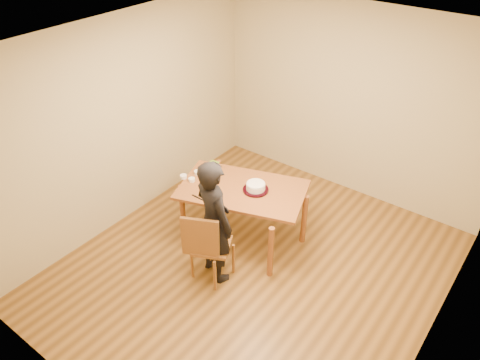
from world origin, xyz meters
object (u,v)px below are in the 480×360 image
Objects in this scene: dining_chair at (212,246)px; cake at (256,186)px; cake_plate at (256,190)px; dining_table at (242,190)px; person at (214,221)px.

cake reaches higher than dining_chair.
cake is at bearing 0.00° from cake_plate.
dining_table reaches higher than dining_chair.
cake_plate is 0.05m from cake.
dining_table is at bearing 74.74° from dining_chair.
dining_table is at bearing -158.83° from cake_plate.
cake_plate is at bearing 0.00° from cake.
cake is at bearing 2.68° from dining_table.
dining_table is 4.86× the size of cake_plate.
person is at bearing -90.40° from cake.
person is at bearing 63.78° from dining_chair.
person reaches higher than cake.
dining_table is 0.75m from person.
dining_chair is 0.26× the size of person.
dining_chair is 0.89m from cake_plate.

